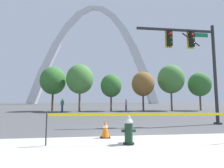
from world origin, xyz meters
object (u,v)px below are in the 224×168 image
object	(u,v)px
fire_hydrant	(129,129)
pedestrian_standing_center	(62,105)
traffic_cone_by_hydrant	(105,128)
monument_arch	(96,59)
traffic_signal_gantry	(196,56)
pedestrian_walking_left	(126,105)

from	to	relation	value
fire_hydrant	pedestrian_standing_center	xyz separation A→B (m)	(-4.63, 15.31, 0.35)
traffic_cone_by_hydrant	monument_arch	xyz separation A→B (m)	(0.92, 63.17, 18.18)
traffic_signal_gantry	pedestrian_walking_left	distance (m)	11.53
pedestrian_standing_center	pedestrian_walking_left	bearing A→B (deg)	-4.37
traffic_signal_gantry	pedestrian_standing_center	distance (m)	15.33
monument_arch	pedestrian_walking_left	world-z (taller)	monument_arch
fire_hydrant	pedestrian_standing_center	world-z (taller)	pedestrian_standing_center
fire_hydrant	traffic_cone_by_hydrant	size ratio (longest dim) A/B	1.36
monument_arch	pedestrian_standing_center	xyz separation A→B (m)	(-4.89, -48.87, -17.72)
traffic_cone_by_hydrant	pedestrian_standing_center	world-z (taller)	pedestrian_standing_center
pedestrian_standing_center	fire_hydrant	bearing A→B (deg)	-73.17
fire_hydrant	pedestrian_walking_left	distance (m)	15.03
fire_hydrant	traffic_cone_by_hydrant	xyz separation A→B (m)	(-0.66, 1.01, -0.11)
pedestrian_standing_center	monument_arch	bearing A→B (deg)	84.29
fire_hydrant	monument_arch	world-z (taller)	monument_arch
traffic_cone_by_hydrant	monument_arch	bearing A→B (deg)	89.17
monument_arch	traffic_signal_gantry	bearing A→B (deg)	-85.46
traffic_signal_gantry	monument_arch	size ratio (longest dim) A/B	0.11
pedestrian_walking_left	fire_hydrant	bearing A→B (deg)	-101.29
monument_arch	pedestrian_walking_left	distance (m)	52.60
traffic_cone_by_hydrant	traffic_signal_gantry	bearing A→B (deg)	26.63
fire_hydrant	traffic_cone_by_hydrant	world-z (taller)	fire_hydrant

